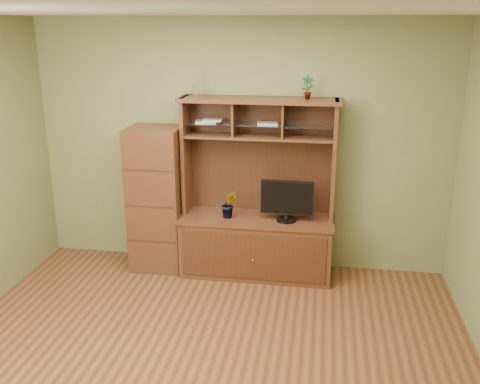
# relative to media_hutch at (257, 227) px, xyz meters

# --- Properties ---
(room) EXTENTS (4.54, 4.04, 2.74)m
(room) POSITION_rel_media_hutch_xyz_m (-0.23, -1.73, 0.83)
(room) COLOR #502C17
(room) RESTS_ON ground
(media_hutch) EXTENTS (1.66, 0.61, 1.90)m
(media_hutch) POSITION_rel_media_hutch_xyz_m (0.00, 0.00, 0.00)
(media_hutch) COLOR #432113
(media_hutch) RESTS_ON room
(monitor) EXTENTS (0.55, 0.21, 0.43)m
(monitor) POSITION_rel_media_hutch_xyz_m (0.32, -0.08, 0.36)
(monitor) COLOR black
(monitor) RESTS_ON media_hutch
(orchid_plant) EXTENTS (0.18, 0.15, 0.30)m
(orchid_plant) POSITION_rel_media_hutch_xyz_m (-0.29, -0.08, 0.28)
(orchid_plant) COLOR #2D551D
(orchid_plant) RESTS_ON media_hutch
(top_plant) EXTENTS (0.14, 0.11, 0.23)m
(top_plant) POSITION_rel_media_hutch_xyz_m (0.48, 0.08, 1.49)
(top_plant) COLOR #336F27
(top_plant) RESTS_ON media_hutch
(reed_diffuser) EXTENTS (0.05, 0.05, 0.26)m
(reed_diffuser) POSITION_rel_media_hutch_xyz_m (-0.66, 0.08, 1.48)
(reed_diffuser) COLOR silver
(reed_diffuser) RESTS_ON media_hutch
(magazines) EXTENTS (0.88, 0.20, 0.04)m
(magazines) POSITION_rel_media_hutch_xyz_m (-0.33, 0.08, 1.13)
(magazines) COLOR #B6B6BB
(magazines) RESTS_ON media_hutch
(side_cabinet) EXTENTS (0.56, 0.51, 1.58)m
(side_cabinet) POSITION_rel_media_hutch_xyz_m (-1.10, -0.00, 0.27)
(side_cabinet) COLOR #432113
(side_cabinet) RESTS_ON room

